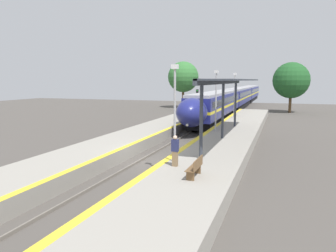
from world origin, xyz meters
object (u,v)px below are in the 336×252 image
train (237,97)px  lamppost_near (175,107)px  lamppost_far (235,92)px  platform_bench (196,167)px  lamppost_mid (216,97)px  railway_signal (197,102)px  person_waiting (175,150)px

train → lamppost_near: size_ratio=13.12×
lamppost_near → lamppost_far: same height
train → lamppost_far: (2.46, -22.06, 1.67)m
train → platform_bench: 47.30m
lamppost_near → lamppost_mid: bearing=90.0°
railway_signal → lamppost_near: lamppost_near is taller
lamppost_mid → lamppost_near: bearing=-90.0°
platform_bench → lamppost_far: (-1.77, 25.04, 2.51)m
railway_signal → lamppost_mid: size_ratio=0.79×
platform_bench → lamppost_mid: (-1.77, 13.70, 2.51)m
train → platform_bench: (4.23, -47.10, -0.85)m
platform_bench → train: bearing=95.1°
railway_signal → person_waiting: bearing=-78.3°
railway_signal → platform_bench: bearing=-75.9°
lamppost_far → lamppost_near: bearing=-90.0°
platform_bench → railway_signal: bearing=104.1°
person_waiting → lamppost_far: size_ratio=0.31×
railway_signal → lamppost_near: 24.89m
railway_signal → lamppost_mid: 13.98m
person_waiting → lamppost_near: (-0.30, 0.85, 2.16)m
lamppost_far → railway_signal: bearing=161.3°
train → lamppost_far: size_ratio=13.12×
person_waiting → lamppost_mid: bearing=91.4°
person_waiting → railway_signal: size_ratio=0.39×
platform_bench → lamppost_mid: bearing=97.4°
train → railway_signal: (-2.47, -20.39, 0.33)m
lamppost_near → lamppost_mid: (0.00, 11.35, 0.00)m
platform_bench → lamppost_near: 3.87m
platform_bench → lamppost_far: size_ratio=0.30×
railway_signal → lamppost_near: (4.93, -24.36, 1.34)m
train → person_waiting: 45.69m
train → lamppost_far: lamppost_far is taller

